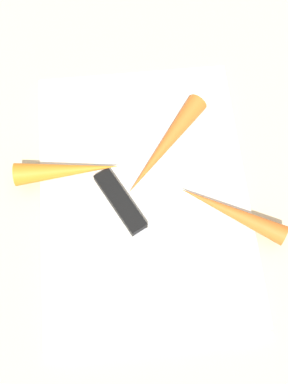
# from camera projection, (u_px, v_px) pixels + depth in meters

# --- Properties ---
(ground_plane) EXTENTS (1.40, 1.40, 0.00)m
(ground_plane) POSITION_uv_depth(u_px,v_px,m) (144.00, 195.00, 0.62)
(ground_plane) COLOR #C6B793
(cutting_board) EXTENTS (0.36, 0.26, 0.01)m
(cutting_board) POSITION_uv_depth(u_px,v_px,m) (144.00, 194.00, 0.61)
(cutting_board) COLOR silver
(cutting_board) RESTS_ON ground_plane
(knife) EXTENTS (0.19, 0.11, 0.01)m
(knife) POSITION_uv_depth(u_px,v_px,m) (126.00, 210.00, 0.59)
(knife) COLOR #B7B7BC
(knife) RESTS_ON cutting_board
(carrot_longest) EXTENTS (0.14, 0.12, 0.03)m
(carrot_longest) POSITION_uv_depth(u_px,v_px,m) (165.00, 146.00, 0.61)
(carrot_longest) COLOR orange
(carrot_longest) RESTS_ON cutting_board
(carrot_shortest) EXTENTS (0.03, 0.13, 0.03)m
(carrot_shortest) POSITION_uv_depth(u_px,v_px,m) (67.00, 170.00, 0.60)
(carrot_shortest) COLOR orange
(carrot_shortest) RESTS_ON cutting_board
(carrot_medium) EXTENTS (0.09, 0.13, 0.02)m
(carrot_medium) POSITION_uv_depth(u_px,v_px,m) (232.00, 212.00, 0.58)
(carrot_medium) COLOR orange
(carrot_medium) RESTS_ON cutting_board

